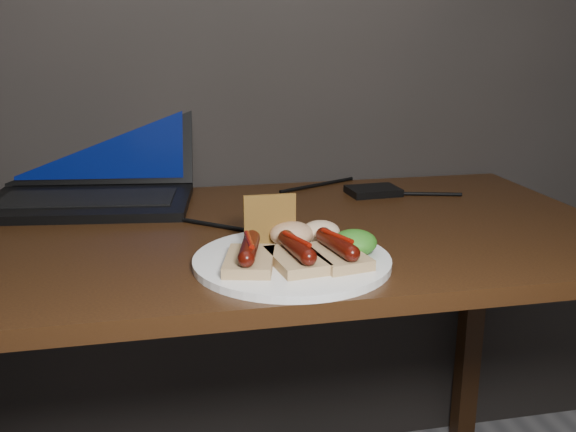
# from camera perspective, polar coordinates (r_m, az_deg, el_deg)

# --- Properties ---
(desk) EXTENTS (1.40, 0.70, 0.75)m
(desk) POSITION_cam_1_polar(r_m,az_deg,el_deg) (1.20, -4.41, -5.27)
(desk) COLOR #37200D
(desk) RESTS_ON ground
(laptop) EXTENTS (0.45, 0.39, 0.25)m
(laptop) POSITION_cam_1_polar(r_m,az_deg,el_deg) (1.43, -17.00, 3.48)
(laptop) COLOR black
(laptop) RESTS_ON desk
(hard_drive) EXTENTS (0.12, 0.09, 0.02)m
(hard_drive) POSITION_cam_1_polar(r_m,az_deg,el_deg) (1.44, 7.59, 2.22)
(hard_drive) COLOR black
(hard_drive) RESTS_ON desk
(desk_cables) EXTENTS (1.03, 0.40, 0.01)m
(desk_cables) POSITION_cam_1_polar(r_m,az_deg,el_deg) (1.32, -4.76, 0.84)
(desk_cables) COLOR black
(desk_cables) RESTS_ON desk
(plate) EXTENTS (0.40, 0.40, 0.01)m
(plate) POSITION_cam_1_polar(r_m,az_deg,el_deg) (1.00, 0.35, -4.01)
(plate) COLOR white
(plate) RESTS_ON desk
(bread_sausage_left) EXTENTS (0.10, 0.13, 0.04)m
(bread_sausage_left) POSITION_cam_1_polar(r_m,az_deg,el_deg) (0.95, -3.45, -3.51)
(bread_sausage_left) COLOR tan
(bread_sausage_left) RESTS_ON plate
(bread_sausage_center) EXTENTS (0.09, 0.12, 0.04)m
(bread_sausage_center) POSITION_cam_1_polar(r_m,az_deg,el_deg) (0.96, 0.78, -3.43)
(bread_sausage_center) COLOR tan
(bread_sausage_center) RESTS_ON plate
(bread_sausage_right) EXTENTS (0.09, 0.13, 0.04)m
(bread_sausage_right) POSITION_cam_1_polar(r_m,az_deg,el_deg) (0.97, 4.37, -3.13)
(bread_sausage_right) COLOR tan
(bread_sausage_right) RESTS_ON plate
(crispbread) EXTENTS (0.09, 0.01, 0.08)m
(crispbread) POSITION_cam_1_polar(r_m,az_deg,el_deg) (1.04, -1.62, -0.36)
(crispbread) COLOR olive
(crispbread) RESTS_ON plate
(salad_greens) EXTENTS (0.07, 0.07, 0.04)m
(salad_greens) POSITION_cam_1_polar(r_m,az_deg,el_deg) (1.01, 5.95, -2.34)
(salad_greens) COLOR #205F13
(salad_greens) RESTS_ON plate
(salsa_mound) EXTENTS (0.07, 0.07, 0.04)m
(salsa_mound) POSITION_cam_1_polar(r_m,az_deg,el_deg) (1.04, 0.32, -1.61)
(salsa_mound) COLOR maroon
(salsa_mound) RESTS_ON plate
(coleslaw_mound) EXTENTS (0.06, 0.06, 0.04)m
(coleslaw_mound) POSITION_cam_1_polar(r_m,az_deg,el_deg) (1.06, 2.93, -1.39)
(coleslaw_mound) COLOR silver
(coleslaw_mound) RESTS_ON plate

